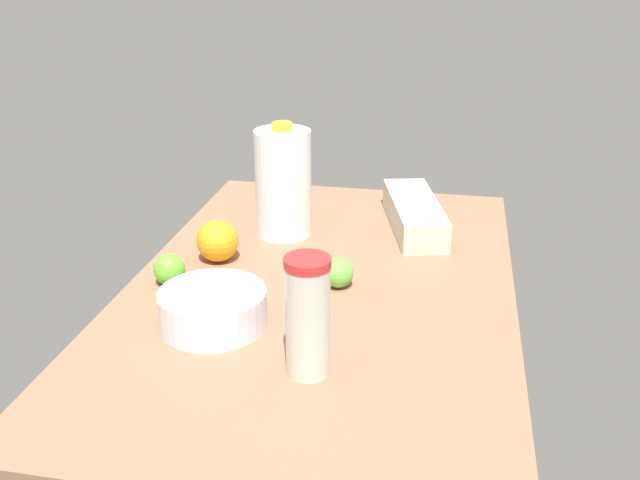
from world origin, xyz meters
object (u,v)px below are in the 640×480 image
at_px(lime_by_jug, 338,272).
at_px(egg_carton, 414,214).
at_px(milk_jug, 283,183).
at_px(lime_near_front, 169,269).
at_px(orange_loose, 218,241).
at_px(mixing_bowl, 213,308).
at_px(tumbler_cup, 308,317).

bearing_deg(lime_by_jug, egg_carton, 159.64).
xyz_separation_m(egg_carton, lime_by_jug, (0.34, -0.13, -0.00)).
bearing_deg(milk_jug, lime_near_front, -28.23).
xyz_separation_m(lime_near_front, orange_loose, (-0.13, 0.06, 0.01)).
bearing_deg(milk_jug, mixing_bowl, -2.94).
relative_size(lime_near_front, orange_loose, 0.71).
distance_m(lime_near_front, orange_loose, 0.14).
xyz_separation_m(egg_carton, mixing_bowl, (0.53, -0.32, -0.00)).
xyz_separation_m(egg_carton, milk_jug, (0.09, -0.30, 0.09)).
xyz_separation_m(mixing_bowl, orange_loose, (-0.27, -0.08, 0.01)).
height_order(tumbler_cup, orange_loose, tumbler_cup).
bearing_deg(lime_near_front, egg_carton, 130.53).
distance_m(egg_carton, mixing_bowl, 0.62).
distance_m(milk_jug, mixing_bowl, 0.45).
bearing_deg(orange_loose, lime_near_front, -24.90).
distance_m(milk_jug, orange_loose, 0.22).
height_order(milk_jug, mixing_bowl, milk_jug).
bearing_deg(tumbler_cup, mixing_bowl, -119.78).
relative_size(milk_jug, lime_by_jug, 4.31).
distance_m(egg_carton, lime_near_front, 0.60).
distance_m(mixing_bowl, orange_loose, 0.28).
bearing_deg(mixing_bowl, egg_carton, 149.06).
height_order(tumbler_cup, lime_by_jug, tumbler_cup).
height_order(mixing_bowl, orange_loose, orange_loose).
relative_size(lime_by_jug, orange_loose, 0.68).
distance_m(tumbler_cup, mixing_bowl, 0.24).
bearing_deg(lime_near_front, orange_loose, 155.10).
bearing_deg(orange_loose, mixing_bowl, 16.69).
distance_m(tumbler_cup, lime_near_front, 0.42).
bearing_deg(lime_by_jug, mixing_bowl, -45.01).
xyz_separation_m(lime_near_front, lime_by_jug, (-0.05, 0.33, -0.00)).
bearing_deg(egg_carton, lime_by_jug, -34.51).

